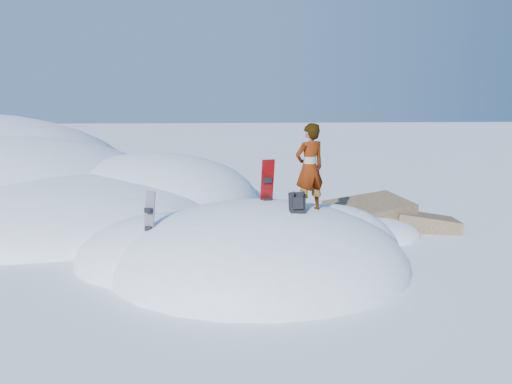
{
  "coord_description": "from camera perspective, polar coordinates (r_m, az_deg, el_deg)",
  "views": [
    {
      "loc": [
        -0.88,
        -11.12,
        3.96
      ],
      "look_at": [
        -0.07,
        0.3,
        1.72
      ],
      "focal_mm": 35.0,
      "sensor_mm": 36.0,
      "label": 1
    }
  ],
  "objects": [
    {
      "name": "person",
      "position": [
        11.22,
        6.14,
        2.73
      ],
      "size": [
        0.86,
        0.73,
        2.0
      ],
      "primitive_type": "imported",
      "rotation": [
        0.0,
        0.0,
        3.55
      ],
      "color": "slate",
      "rests_on": "snow_mound"
    },
    {
      "name": "snowboard_red",
      "position": [
        11.93,
        1.24,
        -0.04
      ],
      "size": [
        0.37,
        0.35,
        1.65
      ],
      "rotation": [
        0.0,
        0.0,
        0.23
      ],
      "color": "#AE090C",
      "rests_on": "snow_mound"
    },
    {
      "name": "snowboard_dark",
      "position": [
        11.28,
        -12.12,
        -3.31
      ],
      "size": [
        0.33,
        0.32,
        1.37
      ],
      "rotation": [
        0.0,
        0.0,
        -0.56
      ],
      "color": "black",
      "rests_on": "snow_mound"
    },
    {
      "name": "ground",
      "position": [
        11.84,
        0.45,
        -8.46
      ],
      "size": [
        120.0,
        120.0,
        0.0
      ],
      "primitive_type": "plane",
      "color": "white",
      "rests_on": "ground"
    },
    {
      "name": "snow_mound",
      "position": [
        12.05,
        -0.47,
        -8.1
      ],
      "size": [
        8.0,
        6.0,
        3.0
      ],
      "color": "white",
      "rests_on": "ground"
    },
    {
      "name": "backpack",
      "position": [
        10.95,
        4.71,
        -1.24
      ],
      "size": [
        0.35,
        0.41,
        0.55
      ],
      "rotation": [
        0.0,
        0.0,
        0.05
      ],
      "color": "black",
      "rests_on": "snow_mound"
    },
    {
      "name": "gear_pile",
      "position": [
        11.1,
        -11.36,
        -9.48
      ],
      "size": [
        0.8,
        0.7,
        0.21
      ],
      "rotation": [
        0.0,
        0.0,
        0.75
      ],
      "color": "black",
      "rests_on": "ground"
    },
    {
      "name": "rock_outcrop",
      "position": [
        15.37,
        13.53,
        -4.1
      ],
      "size": [
        4.68,
        4.41,
        1.68
      ],
      "color": "#796245",
      "rests_on": "ground"
    }
  ]
}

